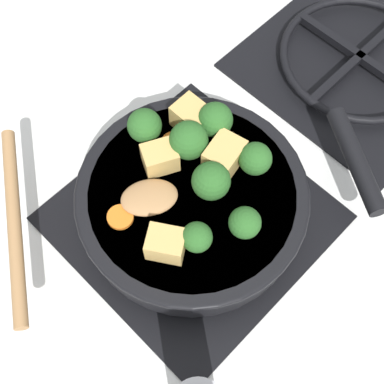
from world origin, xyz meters
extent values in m
plane|color=silver|center=(0.00, 0.00, 0.00)|extent=(2.40, 2.40, 0.00)
cube|color=black|center=(0.00, 0.00, 0.00)|extent=(0.31, 0.31, 0.01)
torus|color=black|center=(0.00, 0.00, 0.02)|extent=(0.24, 0.24, 0.01)
cube|color=black|center=(0.00, 0.00, 0.02)|extent=(0.01, 0.23, 0.01)
cube|color=black|center=(0.00, 0.00, 0.02)|extent=(0.23, 0.01, 0.01)
cube|color=black|center=(0.00, 0.36, 0.00)|extent=(0.31, 0.31, 0.01)
torus|color=black|center=(0.00, 0.36, 0.02)|extent=(0.24, 0.24, 0.01)
cube|color=black|center=(0.00, 0.36, 0.02)|extent=(0.01, 0.23, 0.01)
cube|color=black|center=(0.00, 0.36, 0.02)|extent=(0.23, 0.01, 0.01)
cylinder|color=black|center=(0.00, 0.00, 0.05)|extent=(0.28, 0.28, 0.05)
cylinder|color=#5B3316|center=(0.00, 0.00, 0.06)|extent=(0.25, 0.25, 0.05)
torus|color=black|center=(0.00, 0.00, 0.08)|extent=(0.28, 0.28, 0.01)
cylinder|color=black|center=(0.11, 0.18, 0.07)|extent=(0.14, 0.10, 0.02)
ellipsoid|color=#A87A4C|center=(-0.03, -0.04, 0.09)|extent=(0.08, 0.08, 0.01)
cylinder|color=#A87A4C|center=(-0.12, -0.17, 0.09)|extent=(0.21, 0.15, 0.02)
cube|color=tan|center=(0.00, 0.05, 0.10)|extent=(0.05, 0.05, 0.04)
cube|color=tan|center=(-0.07, 0.07, 0.10)|extent=(0.05, 0.04, 0.04)
cube|color=tan|center=(-0.05, 0.00, 0.10)|extent=(0.05, 0.05, 0.03)
cube|color=tan|center=(0.03, -0.07, 0.10)|extent=(0.05, 0.05, 0.03)
cylinder|color=#709956|center=(-0.09, 0.01, 0.09)|extent=(0.01, 0.01, 0.01)
sphere|color=#285B23|center=(-0.09, 0.01, 0.11)|extent=(0.04, 0.04, 0.04)
cylinder|color=#709956|center=(0.02, 0.02, 0.09)|extent=(0.01, 0.01, 0.01)
sphere|color=#285B23|center=(0.02, 0.02, 0.11)|extent=(0.05, 0.05, 0.05)
cylinder|color=#709956|center=(-0.04, 0.04, 0.09)|extent=(0.01, 0.01, 0.01)
sphere|color=#285B23|center=(-0.04, 0.04, 0.11)|extent=(0.05, 0.05, 0.05)
cylinder|color=#709956|center=(0.05, -0.04, 0.09)|extent=(0.01, 0.01, 0.01)
sphere|color=#285B23|center=(0.05, -0.04, 0.10)|extent=(0.04, 0.04, 0.04)
cylinder|color=#709956|center=(0.03, 0.07, 0.09)|extent=(0.01, 0.01, 0.01)
sphere|color=#285B23|center=(0.03, 0.07, 0.11)|extent=(0.04, 0.04, 0.04)
cylinder|color=#709956|center=(-0.04, 0.08, 0.09)|extent=(0.01, 0.01, 0.01)
sphere|color=#285B23|center=(-0.04, 0.08, 0.11)|extent=(0.04, 0.04, 0.04)
cylinder|color=#709956|center=(0.08, 0.01, 0.09)|extent=(0.01, 0.01, 0.01)
sphere|color=#285B23|center=(0.08, 0.01, 0.11)|extent=(0.04, 0.04, 0.04)
cylinder|color=orange|center=(-0.04, -0.08, 0.08)|extent=(0.03, 0.03, 0.01)
cylinder|color=orange|center=(-0.07, 0.03, 0.08)|extent=(0.03, 0.03, 0.01)
camera|label=1|loc=(0.20, -0.20, 0.65)|focal=50.00mm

